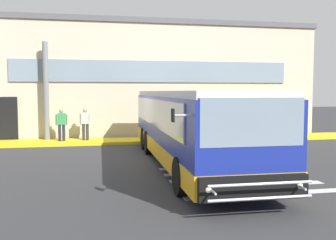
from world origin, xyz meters
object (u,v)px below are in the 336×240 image
at_px(bus_main_foreground, 189,128).
at_px(passenger_near_column, 62,123).
at_px(entry_support_column, 46,91).
at_px(passenger_by_doorway, 85,122).
at_px(safety_bollard_yellow, 166,136).

xyz_separation_m(bus_main_foreground, passenger_near_column, (-5.08, 6.54, -0.26)).
relative_size(entry_support_column, bus_main_foreground, 0.42).
relative_size(passenger_by_doorway, safety_bollard_yellow, 1.86).
height_order(entry_support_column, passenger_by_doorway, entry_support_column).
bearing_deg(entry_support_column, passenger_near_column, -38.77).
relative_size(bus_main_foreground, passenger_by_doorway, 7.18).
height_order(passenger_by_doorway, safety_bollard_yellow, passenger_by_doorway).
height_order(passenger_near_column, safety_bollard_yellow, passenger_near_column).
bearing_deg(entry_support_column, passenger_by_doorway, -13.14).
distance_m(bus_main_foreground, safety_bollard_yellow, 5.45).
height_order(entry_support_column, passenger_near_column, entry_support_column).
xyz_separation_m(entry_support_column, safety_bollard_yellow, (6.01, -1.80, -2.25)).
bearing_deg(passenger_by_doorway, passenger_near_column, -171.52).
distance_m(passenger_near_column, safety_bollard_yellow, 5.37).
bearing_deg(bus_main_foreground, passenger_near_column, 127.83).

